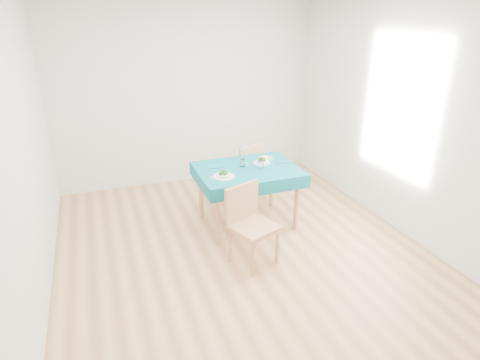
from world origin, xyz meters
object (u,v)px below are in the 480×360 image
object	(u,v)px
chair_near	(254,217)
bowl_near	(224,174)
chair_far	(242,163)
bowl_far	(262,161)
side_plate	(265,158)
table	(247,196)

from	to	relation	value
chair_near	bowl_near	bearing A→B (deg)	79.05
chair_far	bowl_far	world-z (taller)	chair_far
chair_far	bowl_far	bearing A→B (deg)	70.11
bowl_far	chair_far	bearing A→B (deg)	92.95
bowl_near	side_plate	bearing A→B (deg)	30.57
table	bowl_near	size ratio (longest dim) A/B	4.74
chair_near	bowl_far	world-z (taller)	chair_near
chair_near	chair_far	distance (m)	1.62
chair_near	chair_far	size ratio (longest dim) A/B	1.00
bowl_near	bowl_far	xyz separation A→B (m)	(0.59, 0.27, -0.01)
chair_near	bowl_near	world-z (taller)	chair_near
chair_near	bowl_near	distance (m)	0.72
bowl_near	table	bearing A→B (deg)	24.89
chair_far	side_plate	bearing A→B (deg)	84.10
chair_far	bowl_near	bearing A→B (deg)	35.32
table	side_plate	distance (m)	0.57
chair_near	bowl_far	bearing A→B (deg)	42.60
chair_far	side_plate	size ratio (longest dim) A/B	5.38
table	chair_far	size ratio (longest dim) A/B	1.13
bowl_far	side_plate	distance (m)	0.19
chair_far	bowl_far	distance (m)	0.68
chair_far	bowl_near	distance (m)	1.08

